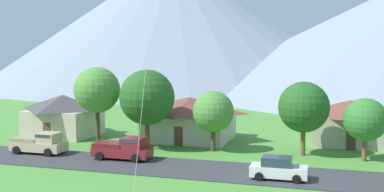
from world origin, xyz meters
The scene contains 13 objects.
road_strip centered at (0.00, 30.67, 0.04)m, with size 160.00×6.38×0.08m, color #38383D.
mountain_west_ridge centered at (-37.76, 128.04, 19.27)m, with size 111.64×111.64×38.53m, color gray.
house_leftmost centered at (-6.25, 43.26, 2.44)m, with size 9.56×8.20×4.70m.
house_left_center centered at (-20.77, 41.17, 2.47)m, with size 7.75×7.06×4.77m.
house_right_center centered at (10.58, 45.76, 2.40)m, with size 8.16×7.04×4.63m.
tree_near_left centered at (11.56, 37.94, 3.66)m, with size 3.79×3.79×5.57m.
tree_left_of_center centered at (-8.65, 37.00, 5.16)m, with size 5.45×5.45×7.90m.
tree_center centered at (-14.21, 37.18, 5.73)m, with size 4.69×4.69×8.10m.
tree_near_right centered at (6.23, 38.70, 4.51)m, with size 4.71×4.71×6.88m.
tree_far_right centered at (-2.21, 38.03, 3.85)m, with size 3.99×3.99×5.86m.
parked_car_white_mid_west centered at (5.02, 29.48, 0.87)m, with size 4.24×2.16×1.68m.
pickup_truck_maroon_west_side centered at (-8.87, 32.04, 1.06)m, with size 5.24×2.39×1.99m.
pickup_truck_sand_east_side centered at (-17.49, 32.00, 1.06)m, with size 5.21×2.34×1.99m.
Camera 1 is at (8.79, -4.83, 9.40)m, focal length 43.30 mm.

